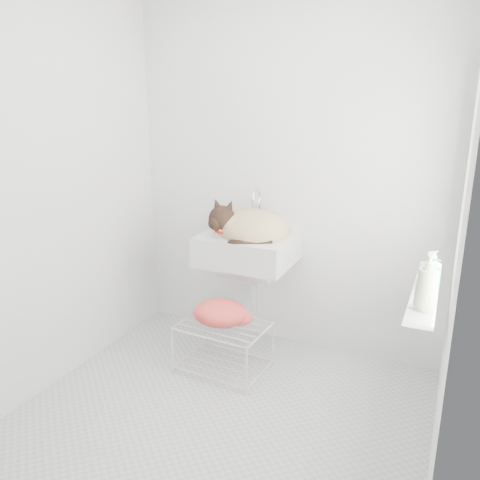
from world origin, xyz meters
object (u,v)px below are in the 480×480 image
at_px(wire_rack, 223,348).
at_px(bottle_c, 430,283).
at_px(cat, 249,229).
at_px(bottle_b, 428,292).
at_px(bottle_a, 424,309).
at_px(sink, 248,234).

xyz_separation_m(wire_rack, bottle_c, (1.20, -0.13, 0.70)).
bearing_deg(bottle_c, cat, 159.86).
bearing_deg(bottle_b, bottle_a, -90.00).
xyz_separation_m(cat, bottle_b, (1.16, -0.55, -0.04)).
height_order(sink, bottle_c, sink).
bearing_deg(bottle_c, wire_rack, 173.88).
bearing_deg(bottle_a, bottle_b, 90.00).
xyz_separation_m(sink, wire_rack, (-0.04, -0.31, -0.70)).
height_order(cat, wire_rack, cat).
bearing_deg(wire_rack, bottle_c, -6.12).
height_order(sink, cat, cat).
relative_size(wire_rack, bottle_b, 3.17).
xyz_separation_m(bottle_b, bottle_c, (0.00, 0.12, 0.00)).
bearing_deg(sink, cat, -60.97).
bearing_deg(bottle_a, sink, 146.32).
distance_m(cat, bottle_a, 1.38).
height_order(wire_rack, bottle_b, bottle_b).
xyz_separation_m(cat, bottle_a, (1.16, -0.76, -0.04)).
relative_size(cat, bottle_b, 3.31).
height_order(bottle_a, bottle_c, bottle_a).
relative_size(bottle_a, bottle_b, 1.27).
distance_m(cat, bottle_b, 1.28).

